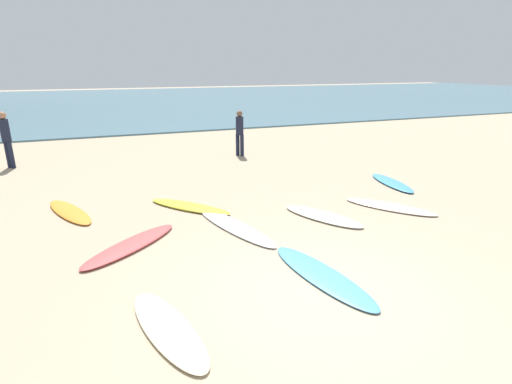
{
  "coord_description": "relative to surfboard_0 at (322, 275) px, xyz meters",
  "views": [
    {
      "loc": [
        -2.76,
        -4.38,
        3.22
      ],
      "look_at": [
        0.57,
        4.1,
        0.3
      ],
      "focal_mm": 27.77,
      "sensor_mm": 36.0,
      "label": 1
    }
  ],
  "objects": [
    {
      "name": "ground_plane",
      "position": [
        -0.27,
        -0.44,
        -0.03
      ],
      "size": [
        120.0,
        120.0,
        0.0
      ],
      "primitive_type": "plane",
      "color": "tan"
    },
    {
      "name": "ocean_water",
      "position": [
        -0.27,
        34.97,
        0.01
      ],
      "size": [
        120.0,
        40.0,
        0.08
      ],
      "primitive_type": "cube",
      "color": "slate",
      "rests_on": "ground_plane"
    },
    {
      "name": "surfboard_0",
      "position": [
        0.0,
        0.0,
        0.0
      ],
      "size": [
        0.97,
        2.43,
        0.06
      ],
      "primitive_type": "ellipsoid",
      "rotation": [
        0.0,
        0.0,
        0.17
      ],
      "color": "#4F97D3",
      "rests_on": "ground_plane"
    },
    {
      "name": "surfboard_1",
      "position": [
        1.34,
        2.24,
        0.01
      ],
      "size": [
        1.4,
        2.03,
        0.08
      ],
      "primitive_type": "ellipsoid",
      "rotation": [
        0.0,
        0.0,
        0.46
      ],
      "color": "white",
      "rests_on": "ground_plane"
    },
    {
      "name": "surfboard_2",
      "position": [
        -1.28,
        3.93,
        0.01
      ],
      "size": [
        1.85,
        2.02,
        0.09
      ],
      "primitive_type": "ellipsoid",
      "rotation": [
        0.0,
        0.0,
        0.71
      ],
      "color": "yellow",
      "rests_on": "ground_plane"
    },
    {
      "name": "surfboard_3",
      "position": [
        -0.66,
        2.41,
        0.0
      ],
      "size": [
        1.23,
        2.63,
        0.07
      ],
      "primitive_type": "ellipsoid",
      "rotation": [
        0.0,
        0.0,
        3.43
      ],
      "color": "silver",
      "rests_on": "ground_plane"
    },
    {
      "name": "surfboard_4",
      "position": [
        -3.9,
        4.6,
        0.01
      ],
      "size": [
        1.27,
        2.17,
        0.08
      ],
      "primitive_type": "ellipsoid",
      "rotation": [
        0.0,
        0.0,
        0.39
      ],
      "color": "orange",
      "rests_on": "ground_plane"
    },
    {
      "name": "surfboard_5",
      "position": [
        -2.51,
        -0.46,
        0.01
      ],
      "size": [
        1.0,
        2.03,
        0.07
      ],
      "primitive_type": "ellipsoid",
      "rotation": [
        0.0,
        0.0,
        0.24
      ],
      "color": "#F6E9BD",
      "rests_on": "ground_plane"
    },
    {
      "name": "surfboard_6",
      "position": [
        -2.74,
        2.25,
        0.01
      ],
      "size": [
        2.05,
        1.83,
        0.09
      ],
      "primitive_type": "ellipsoid",
      "rotation": [
        0.0,
        0.0,
        2.26
      ],
      "color": "#D4504E",
      "rests_on": "ground_plane"
    },
    {
      "name": "surfboard_7",
      "position": [
        3.15,
        2.21,
        0.0
      ],
      "size": [
        1.7,
        2.08,
        0.07
      ],
      "primitive_type": "ellipsoid",
      "rotation": [
        0.0,
        0.0,
        0.61
      ],
      "color": "silver",
      "rests_on": "ground_plane"
    },
    {
      "name": "surfboard_8",
      "position": [
        4.51,
        3.8,
        0.01
      ],
      "size": [
        0.81,
        2.03,
        0.09
      ],
      "primitive_type": "ellipsoid",
      "rotation": [
        0.0,
        0.0,
        -0.15
      ],
      "color": "#4A9FDC",
      "rests_on": "ground_plane"
    },
    {
      "name": "beachgoer_near",
      "position": [
        1.73,
        8.91,
        0.89
      ],
      "size": [
        0.39,
        0.39,
        1.66
      ],
      "rotation": [
        0.0,
        0.0,
        5.31
      ],
      "color": "#191E33",
      "rests_on": "ground_plane"
    },
    {
      "name": "beachgoer_mid",
      "position": [
        -5.89,
        9.92,
        1.0
      ],
      "size": [
        0.39,
        0.39,
        1.83
      ],
      "rotation": [
        0.0,
        0.0,
        2.23
      ],
      "color": "#191E33",
      "rests_on": "ground_plane"
    }
  ]
}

